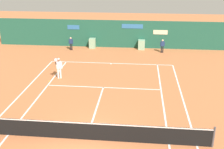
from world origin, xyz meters
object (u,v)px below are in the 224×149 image
Objects in this scene: player_on_baseline at (59,66)px; tennis_ball_mid_court at (49,81)px; ball_kid_left_post at (162,45)px; ball_kid_centre_post at (71,43)px.

tennis_ball_mid_court is (-0.59, -0.70, -0.91)m from player_on_baseline.
ball_kid_left_post is at bearing 43.74° from tennis_ball_mid_court.
tennis_ball_mid_court is at bearing 29.47° from player_on_baseline.
tennis_ball_mid_court is (-8.73, -8.35, -0.72)m from ball_kid_left_post.
ball_kid_left_post is (8.13, 7.65, -0.19)m from player_on_baseline.
ball_kid_left_post is (9.06, -0.00, 0.00)m from ball_kid_centre_post.
player_on_baseline reaches higher than ball_kid_left_post.
ball_kid_centre_post is 19.34× the size of tennis_ball_mid_court.
player_on_baseline is 1.37× the size of ball_kid_centre_post.
ball_kid_left_post is 12.10m from tennis_ball_mid_court.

